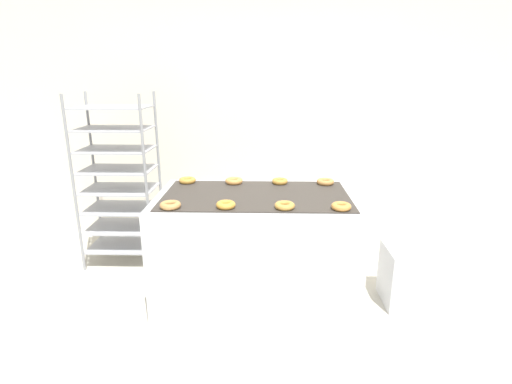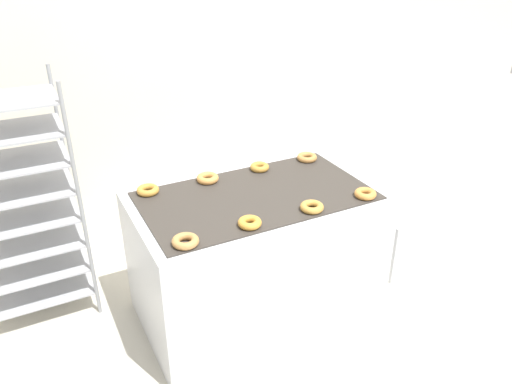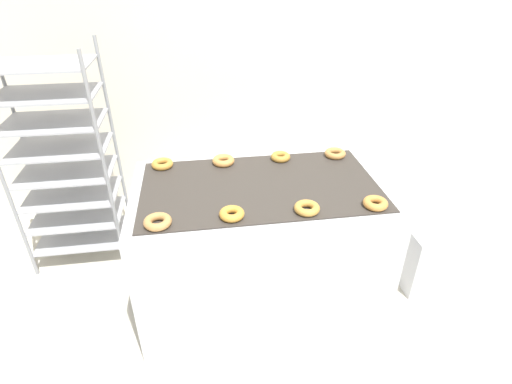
% 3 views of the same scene
% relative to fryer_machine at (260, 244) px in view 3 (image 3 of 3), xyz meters
% --- Properties ---
extents(wall_back, '(8.00, 0.05, 2.80)m').
position_rel_fryer_machine_xyz_m(wall_back, '(-0.00, 1.45, 0.97)').
color(wall_back, silver).
rests_on(wall_back, ground_plane).
extents(fryer_machine, '(1.46, 0.86, 0.86)m').
position_rel_fryer_machine_xyz_m(fryer_machine, '(0.00, 0.00, 0.00)').
color(fryer_machine, silver).
rests_on(fryer_machine, ground_plane).
extents(baking_rack_cart, '(0.65, 0.46, 1.55)m').
position_rel_fryer_machine_xyz_m(baking_rack_cart, '(-1.25, 0.66, 0.36)').
color(baking_rack_cart, gray).
rests_on(baking_rack_cart, ground_plane).
extents(glaze_bin, '(0.39, 0.37, 0.45)m').
position_rel_fryer_machine_xyz_m(glaze_bin, '(1.17, -0.02, -0.20)').
color(glaze_bin, silver).
rests_on(glaze_bin, ground_plane).
extents(donut_near_left, '(0.14, 0.14, 0.04)m').
position_rel_fryer_machine_xyz_m(donut_near_left, '(-0.55, -0.31, 0.45)').
color(donut_near_left, '#BD8649').
rests_on(donut_near_left, fryer_machine).
extents(donut_near_midleft, '(0.13, 0.13, 0.04)m').
position_rel_fryer_machine_xyz_m(donut_near_midleft, '(-0.19, -0.30, 0.45)').
color(donut_near_midleft, gold).
rests_on(donut_near_midleft, fryer_machine).
extents(donut_near_midright, '(0.13, 0.13, 0.04)m').
position_rel_fryer_machine_xyz_m(donut_near_midright, '(0.19, -0.30, 0.45)').
color(donut_near_midright, '#C28E3E').
rests_on(donut_near_midright, fryer_machine).
extents(donut_near_right, '(0.13, 0.13, 0.04)m').
position_rel_fryer_machine_xyz_m(donut_near_right, '(0.56, -0.31, 0.45)').
color(donut_near_right, '#D08A3F').
rests_on(donut_near_right, fryer_machine).
extents(donut_far_left, '(0.13, 0.13, 0.04)m').
position_rel_fryer_machine_xyz_m(donut_far_left, '(-0.56, 0.32, 0.45)').
color(donut_far_left, '#C58B37').
rests_on(donut_far_left, fryer_machine).
extents(donut_far_midleft, '(0.14, 0.14, 0.04)m').
position_rel_fryer_machine_xyz_m(donut_far_midleft, '(-0.18, 0.30, 0.45)').
color(donut_far_midleft, '#D38F48').
rests_on(donut_far_midleft, fryer_machine).
extents(donut_far_midright, '(0.12, 0.12, 0.04)m').
position_rel_fryer_machine_xyz_m(donut_far_midright, '(0.18, 0.31, 0.45)').
color(donut_far_midright, '#C08936').
rests_on(donut_far_midright, fryer_machine).
extents(donut_far_right, '(0.14, 0.14, 0.04)m').
position_rel_fryer_machine_xyz_m(donut_far_right, '(0.54, 0.30, 0.45)').
color(donut_far_right, '#BE8544').
rests_on(donut_far_right, fryer_machine).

